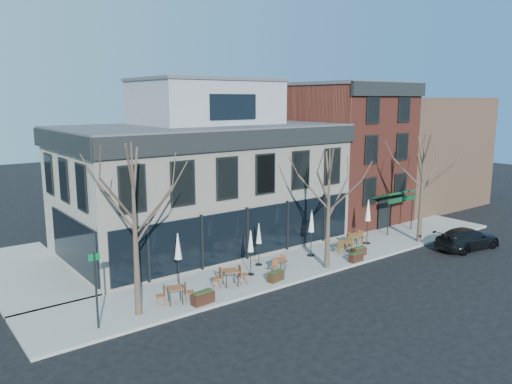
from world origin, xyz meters
TOP-DOWN VIEW (x-y plane):
  - ground at (0.00, 0.00)m, footprint 120.00×120.00m
  - sidewalk_front at (3.25, -2.15)m, footprint 33.50×4.70m
  - sidewalk_side at (-11.25, 6.00)m, footprint 4.50×12.00m
  - corner_building at (0.07, 5.07)m, footprint 18.39×10.39m
  - red_brick_building at (13.00, 4.98)m, footprint 8.20×11.78m
  - bg_building at (23.00, 6.00)m, footprint 12.00×12.00m
  - tree_corner at (-8.49, -3.20)m, footprint 3.93×3.98m
  - tree_mid at (3.01, -3.90)m, footprint 3.50×3.55m
  - tree_right at (12.01, -3.90)m, footprint 3.72×3.77m
  - sign_pole at (-10.50, -3.50)m, footprint 0.50×0.10m
  - parked_sedan at (13.45, -6.64)m, footprint 5.16×2.59m
  - call_box at (-8.46, -3.14)m, footprint 0.27×0.27m
  - cafe_set_0 at (-6.58, -3.16)m, footprint 1.92×1.04m
  - cafe_set_1 at (-3.15, -2.87)m, footprint 2.04×1.05m
  - cafe_set_3 at (0.41, -2.63)m, footprint 1.61×0.91m
  - cafe_set_4 at (6.02, -2.55)m, footprint 1.71×0.73m
  - cafe_set_5 at (7.61, -2.05)m, footprint 1.93×0.81m
  - umbrella_0 at (-5.41, -1.39)m, footprint 0.47×0.47m
  - umbrella_1 at (-1.31, -2.19)m, footprint 0.42×0.42m
  - umbrella_2 at (0.08, -1.14)m, footprint 0.41×0.41m
  - umbrella_3 at (3.78, -1.72)m, footprint 0.48×0.48m
  - umbrella_4 at (8.70, -2.08)m, footprint 0.49×0.49m
  - planter_0 at (-5.53, -4.00)m, footprint 1.17×0.56m
  - planter_1 at (-0.77, -3.77)m, footprint 1.06×0.59m
  - planter_2 at (5.20, -4.20)m, footprint 0.99×0.43m
  - planter_3 at (6.29, -3.50)m, footprint 0.99×0.49m

SIDE VIEW (x-z plane):
  - ground at x=0.00m, z-range 0.00..0.00m
  - sidewalk_front at x=3.25m, z-range 0.00..0.15m
  - sidewalk_side at x=-11.25m, z-range 0.00..0.15m
  - planter_3 at x=6.29m, z-range 0.15..0.68m
  - planter_2 at x=5.20m, z-range 0.15..0.69m
  - planter_1 at x=-0.77m, z-range 0.15..0.71m
  - planter_0 at x=-5.53m, z-range 0.15..0.78m
  - cafe_set_3 at x=0.41m, z-range 0.16..0.99m
  - cafe_set_4 at x=6.02m, z-range 0.16..1.05m
  - cafe_set_0 at x=-6.58m, z-range 0.16..1.15m
  - cafe_set_5 at x=7.61m, z-range 0.16..1.17m
  - cafe_set_1 at x=-3.15m, z-range 0.16..1.21m
  - parked_sedan at x=13.45m, z-range 0.00..1.44m
  - call_box at x=-8.46m, z-range 0.19..1.56m
  - umbrella_2 at x=0.08m, z-range 0.68..3.25m
  - umbrella_1 at x=-1.31m, z-range 0.68..3.28m
  - sign_pole at x=-10.50m, z-range 0.37..3.77m
  - umbrella_0 at x=-5.41m, z-range 0.75..3.69m
  - umbrella_3 at x=3.78m, z-range 0.77..3.76m
  - umbrella_4 at x=8.70m, z-range 0.78..3.85m
  - tree_mid at x=3.01m, z-range 0.27..7.31m
  - tree_right at x=12.01m, z-range 0.28..7.76m
  - tree_corner at x=-8.49m, z-range 0.29..8.21m
  - corner_building at x=0.07m, z-range -0.83..10.27m
  - bg_building at x=23.00m, z-range 0.00..10.00m
  - red_brick_building at x=13.00m, z-range 0.05..11.22m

